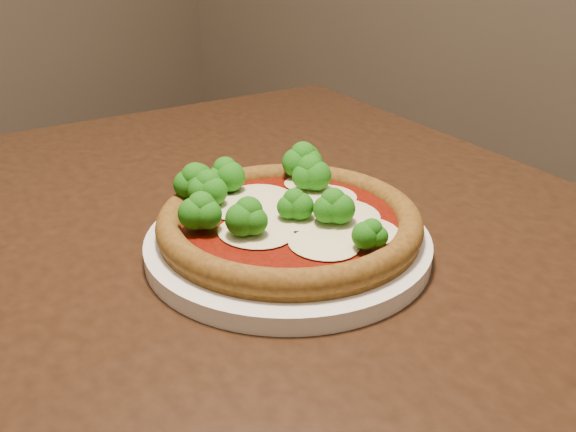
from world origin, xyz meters
The scene contains 3 objects.
dining_table centered at (0.09, -0.18, 0.65)m, with size 1.32×1.22×0.75m.
plate centered at (0.12, -0.14, 0.76)m, with size 0.28×0.28×0.02m, color white.
pizza centered at (0.10, -0.13, 0.79)m, with size 0.26×0.26×0.06m.
Camera 1 is at (0.44, -0.60, 1.06)m, focal length 40.00 mm.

